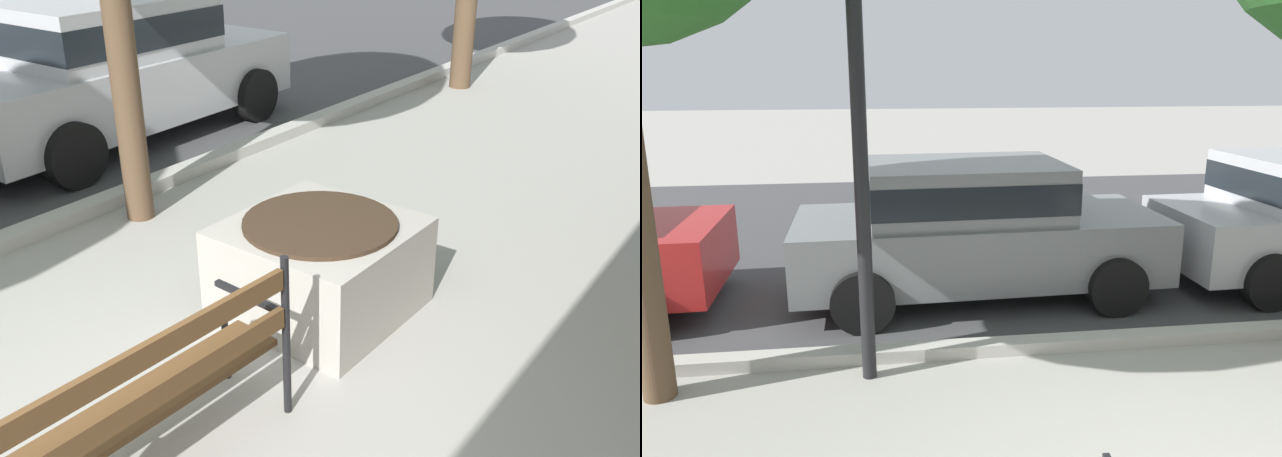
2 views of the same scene
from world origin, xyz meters
The scene contains 3 objects.
park_bench centered at (0.19, 0.07, 0.54)m, with size 1.82×0.62×0.95m.
concrete_planter centered at (2.01, 0.36, 0.32)m, with size 1.12×1.12×0.66m.
parked_car_silver centered at (3.62, 4.43, 0.84)m, with size 4.15×2.02×1.56m.
Camera 1 is at (-1.28, -2.10, 2.56)m, focal length 39.65 mm.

